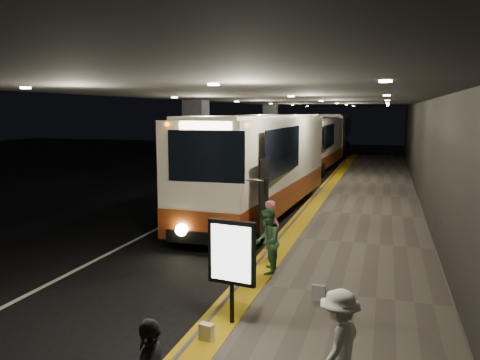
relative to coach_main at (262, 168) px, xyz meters
The scene contains 18 objects.
ground 5.04m from the coach_main, 102.09° to the right, with size 90.00×90.00×0.00m, color black.
lane_line_white 3.33m from the coach_main, behind, with size 0.12×50.00×0.01m, color silver.
kerb_stripe_yellow 2.28m from the coach_main, 16.04° to the left, with size 0.18×50.00×0.01m, color gold.
sidewalk 4.15m from the coach_main, ahead, with size 4.50×50.00×0.15m, color #514C44.
tactile_strip 2.51m from the coach_main, 11.88° to the left, with size 0.50×50.00×0.01m, color gold.
terminal_wall 6.15m from the coach_main, ahead, with size 0.10×50.00×6.00m, color black.
support_columns 2.59m from the coach_main, 166.26° to the right, with size 0.80×24.80×4.40m.
canopy 3.22m from the coach_main, 14.52° to the left, with size 9.00×50.00×0.40m, color black.
coach_main is the anchor object (origin of this frame).
coach_second 14.25m from the coach_main, 90.35° to the left, with size 2.67×10.99×3.43m.
coach_third 25.69m from the coach_main, 90.47° to the left, with size 2.91×11.66×3.63m.
passenger_boarding 6.19m from the coach_main, 72.78° to the right, with size 0.56×0.37×1.54m, color #BD586C.
passenger_waiting_green 7.27m from the coach_main, 74.21° to the right, with size 0.76×0.47×1.56m, color #39673C.
passenger_waiting_white 12.16m from the coach_main, 70.35° to the right, with size 0.97×0.45×1.50m, color white.
bag_polka 9.04m from the coach_main, 67.73° to the right, with size 0.27×0.11×0.33m, color black.
bag_plain 10.77m from the coach_main, 80.21° to the right, with size 0.24×0.14×0.30m, color silver.
info_sign 9.97m from the coach_main, 78.35° to the right, with size 0.91×0.22×1.92m.
stanchion_post 8.02m from the coach_main, 76.75° to the right, with size 0.05×0.05×1.17m, color black.
Camera 1 is at (5.56, -12.78, 3.97)m, focal length 35.00 mm.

